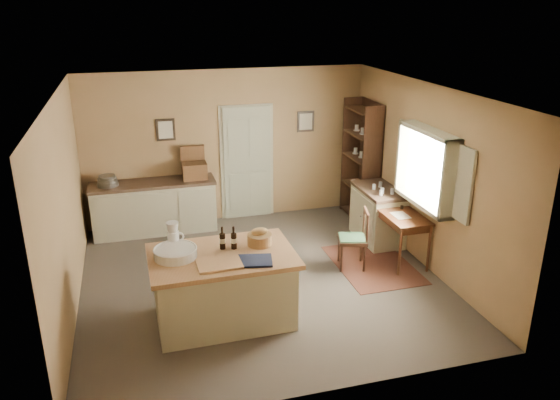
{
  "coord_description": "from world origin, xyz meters",
  "views": [
    {
      "loc": [
        -1.61,
        -6.8,
        3.8
      ],
      "look_at": [
        0.31,
        0.13,
        1.15
      ],
      "focal_mm": 35.0,
      "sensor_mm": 36.0,
      "label": 1
    }
  ],
  "objects_px": {
    "desk_chair": "(352,239)",
    "right_cabinet": "(378,214)",
    "writing_desk": "(403,221)",
    "shelving_unit": "(363,161)",
    "work_island": "(222,285)",
    "sideboard": "(155,205)"
  },
  "relations": [
    {
      "from": "shelving_unit",
      "to": "desk_chair",
      "type": "bearing_deg",
      "value": -117.42
    },
    {
      "from": "work_island",
      "to": "desk_chair",
      "type": "xyz_separation_m",
      "value": [
        2.1,
        0.91,
        -0.03
      ]
    },
    {
      "from": "desk_chair",
      "to": "work_island",
      "type": "bearing_deg",
      "value": -140.84
    },
    {
      "from": "shelving_unit",
      "to": "right_cabinet",
      "type": "bearing_deg",
      "value": -98.66
    },
    {
      "from": "right_cabinet",
      "to": "shelving_unit",
      "type": "distance_m",
      "value": 1.2
    },
    {
      "from": "sideboard",
      "to": "right_cabinet",
      "type": "relative_size",
      "value": 1.96
    },
    {
      "from": "sideboard",
      "to": "writing_desk",
      "type": "bearing_deg",
      "value": -31.8
    },
    {
      "from": "desk_chair",
      "to": "right_cabinet",
      "type": "distance_m",
      "value": 1.14
    },
    {
      "from": "writing_desk",
      "to": "desk_chair",
      "type": "distance_m",
      "value": 0.83
    },
    {
      "from": "right_cabinet",
      "to": "shelving_unit",
      "type": "xyz_separation_m",
      "value": [
        0.16,
        1.02,
        0.61
      ]
    },
    {
      "from": "work_island",
      "to": "desk_chair",
      "type": "distance_m",
      "value": 2.29
    },
    {
      "from": "writing_desk",
      "to": "work_island",
      "type": "bearing_deg",
      "value": -163.18
    },
    {
      "from": "sideboard",
      "to": "shelving_unit",
      "type": "xyz_separation_m",
      "value": [
        3.7,
        -0.32,
        0.59
      ]
    },
    {
      "from": "sideboard",
      "to": "writing_desk",
      "type": "xyz_separation_m",
      "value": [
        3.54,
        -2.2,
        0.19
      ]
    },
    {
      "from": "right_cabinet",
      "to": "work_island",
      "type": "bearing_deg",
      "value": -149.28
    },
    {
      "from": "shelving_unit",
      "to": "writing_desk",
      "type": "bearing_deg",
      "value": -94.76
    },
    {
      "from": "desk_chair",
      "to": "shelving_unit",
      "type": "xyz_separation_m",
      "value": [
        0.95,
        1.84,
        0.62
      ]
    },
    {
      "from": "writing_desk",
      "to": "shelving_unit",
      "type": "xyz_separation_m",
      "value": [
        0.16,
        1.87,
        0.4
      ]
    },
    {
      "from": "work_island",
      "to": "desk_chair",
      "type": "bearing_deg",
      "value": 22.66
    },
    {
      "from": "desk_chair",
      "to": "right_cabinet",
      "type": "bearing_deg",
      "value": 61.29
    },
    {
      "from": "desk_chair",
      "to": "writing_desk",
      "type": "bearing_deg",
      "value": 13.26
    },
    {
      "from": "work_island",
      "to": "writing_desk",
      "type": "relative_size",
      "value": 1.98
    }
  ]
}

